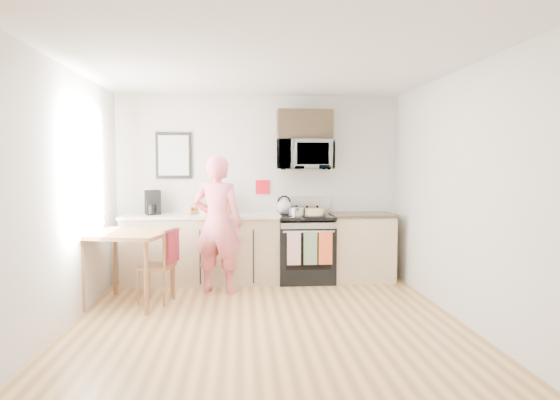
{
  "coord_description": "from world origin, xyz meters",
  "views": [
    {
      "loc": [
        -0.26,
        -4.84,
        1.61
      ],
      "look_at": [
        0.2,
        1.0,
        1.2
      ],
      "focal_mm": 32.0,
      "sensor_mm": 36.0,
      "label": 1
    }
  ],
  "objects": [
    {
      "name": "front_wall",
      "position": [
        0.0,
        -2.3,
        1.3
      ],
      "size": [
        4.0,
        0.04,
        2.6
      ],
      "primitive_type": "cube",
      "color": "beige",
      "rests_on": "floor"
    },
    {
      "name": "ceiling",
      "position": [
        0.0,
        0.0,
        2.6
      ],
      "size": [
        4.0,
        4.6,
        0.04
      ],
      "primitive_type": "cube",
      "color": "silver",
      "rests_on": "back_wall"
    },
    {
      "name": "chair",
      "position": [
        -1.14,
        1.01,
        0.56
      ],
      "size": [
        0.48,
        0.45,
        0.88
      ],
      "rotation": [
        0.0,
        0.0,
        -0.23
      ],
      "color": "brown",
      "rests_on": "floor"
    },
    {
      "name": "microwave",
      "position": [
        0.63,
        2.08,
        1.76
      ],
      "size": [
        0.76,
        0.51,
        0.42
      ],
      "primitive_type": "imported",
      "color": "#A6A5AA",
      "rests_on": "back_wall"
    },
    {
      "name": "utensil_crock",
      "position": [
        -0.62,
        2.12,
        1.09
      ],
      "size": [
        0.13,
        0.13,
        0.38
      ],
      "color": "red",
      "rests_on": "countertop_left"
    },
    {
      "name": "floor",
      "position": [
        0.0,
        0.0,
        0.0
      ],
      "size": [
        4.6,
        4.6,
        0.0
      ],
      "primitive_type": "plane",
      "color": "olive",
      "rests_on": "ground"
    },
    {
      "name": "right_wall",
      "position": [
        2.0,
        0.0,
        1.3
      ],
      "size": [
        0.04,
        4.6,
        2.6
      ],
      "primitive_type": "cube",
      "color": "beige",
      "rests_on": "floor"
    },
    {
      "name": "cake",
      "position": [
        0.73,
        1.79,
        0.97
      ],
      "size": [
        0.3,
        0.3,
        0.1
      ],
      "color": "black",
      "rests_on": "range"
    },
    {
      "name": "wall_art",
      "position": [
        -1.2,
        2.28,
        1.75
      ],
      "size": [
        0.5,
        0.04,
        0.65
      ],
      "color": "black",
      "rests_on": "back_wall"
    },
    {
      "name": "knife_block",
      "position": [
        -0.43,
        2.11,
        1.06
      ],
      "size": [
        0.12,
        0.16,
        0.25
      ],
      "primitive_type": "cube",
      "rotation": [
        0.0,
        0.0,
        0.05
      ],
      "color": "brown",
      "rests_on": "countertop_left"
    },
    {
      "name": "coffee_maker",
      "position": [
        -1.47,
        2.07,
        1.1
      ],
      "size": [
        0.25,
        0.3,
        0.33
      ],
      "rotation": [
        0.0,
        0.0,
        0.35
      ],
      "color": "black",
      "rests_on": "countertop_left"
    },
    {
      "name": "milk_carton",
      "position": [
        -0.99,
        2.0,
        1.06
      ],
      "size": [
        0.1,
        0.1,
        0.23
      ],
      "primitive_type": "cube",
      "rotation": [
        0.0,
        0.0,
        0.18
      ],
      "color": "tan",
      "rests_on": "countertop_left"
    },
    {
      "name": "fruit_bowl",
      "position": [
        -0.93,
        2.09,
        0.98
      ],
      "size": [
        0.26,
        0.26,
        0.1
      ],
      "color": "silver",
      "rests_on": "countertop_left"
    },
    {
      "name": "upper_cabinet",
      "position": [
        0.63,
        2.12,
        2.18
      ],
      "size": [
        0.76,
        0.35,
        0.4
      ],
      "primitive_type": "cube",
      "color": "black",
      "rests_on": "back_wall"
    },
    {
      "name": "window",
      "position": [
        -1.96,
        0.8,
        1.55
      ],
      "size": [
        0.06,
        1.4,
        1.5
      ],
      "color": "white",
      "rests_on": "left_wall"
    },
    {
      "name": "kettle",
      "position": [
        0.35,
        2.17,
        1.04
      ],
      "size": [
        0.21,
        0.21,
        0.26
      ],
      "color": "silver",
      "rests_on": "range"
    },
    {
      "name": "pot",
      "position": [
        0.5,
        1.85,
        0.98
      ],
      "size": [
        0.22,
        0.38,
        0.11
      ],
      "rotation": [
        0.0,
        0.0,
        -0.09
      ],
      "color": "#A6A5AA",
      "rests_on": "range"
    },
    {
      "name": "countertop_left",
      "position": [
        -0.8,
        2.0,
        0.92
      ],
      "size": [
        2.14,
        0.64,
        0.04
      ],
      "primitive_type": "cube",
      "color": "beige",
      "rests_on": "cabinet_left"
    },
    {
      "name": "range",
      "position": [
        0.63,
        1.98,
        0.44
      ],
      "size": [
        0.76,
        0.7,
        1.16
      ],
      "color": "black",
      "rests_on": "floor"
    },
    {
      "name": "person",
      "position": [
        -0.56,
        1.45,
        0.87
      ],
      "size": [
        0.72,
        0.57,
        1.74
      ],
      "primitive_type": "imported",
      "rotation": [
        0.0,
        0.0,
        2.88
      ],
      "color": "#D73B49",
      "rests_on": "floor"
    },
    {
      "name": "dining_table",
      "position": [
        -1.55,
        0.98,
        0.75
      ],
      "size": [
        0.95,
        0.95,
        0.85
      ],
      "rotation": [
        0.0,
        0.0,
        -0.24
      ],
      "color": "brown",
      "rests_on": "floor"
    },
    {
      "name": "cabinet_left",
      "position": [
        -0.8,
        2.0,
        0.45
      ],
      "size": [
        2.1,
        0.6,
        0.9
      ],
      "primitive_type": "cube",
      "color": "tan",
      "rests_on": "floor"
    },
    {
      "name": "countertop_right",
      "position": [
        1.43,
        2.0,
        0.92
      ],
      "size": [
        0.88,
        0.64,
        0.04
      ],
      "primitive_type": "cube",
      "color": "black",
      "rests_on": "cabinet_right"
    },
    {
      "name": "left_wall",
      "position": [
        -2.0,
        0.0,
        1.3
      ],
      "size": [
        0.04,
        4.6,
        2.6
      ],
      "primitive_type": "cube",
      "color": "beige",
      "rests_on": "floor"
    },
    {
      "name": "wall_trivet",
      "position": [
        0.05,
        2.28,
        1.3
      ],
      "size": [
        0.2,
        0.02,
        0.2
      ],
      "primitive_type": "cube",
      "color": "red",
      "rests_on": "back_wall"
    },
    {
      "name": "cabinet_right",
      "position": [
        1.43,
        2.0,
        0.45
      ],
      "size": [
        0.84,
        0.6,
        0.9
      ],
      "primitive_type": "cube",
      "color": "tan",
      "rests_on": "floor"
    },
    {
      "name": "bread_bag",
      "position": [
        -0.65,
        1.82,
        0.99
      ],
      "size": [
        0.32,
        0.2,
        0.11
      ],
      "primitive_type": "cube",
      "rotation": [
        0.0,
        0.0,
        -0.21
      ],
      "color": "tan",
      "rests_on": "countertop_left"
    },
    {
      "name": "back_wall",
      "position": [
        0.0,
        2.3,
        1.3
      ],
      "size": [
        4.0,
        0.04,
        2.6
      ],
      "primitive_type": "cube",
      "color": "beige",
      "rests_on": "floor"
    }
  ]
}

